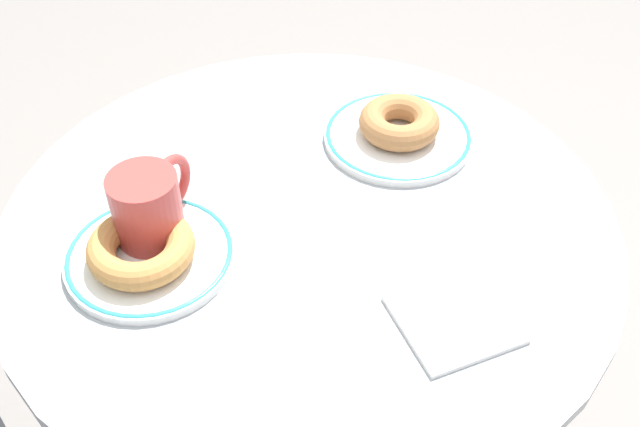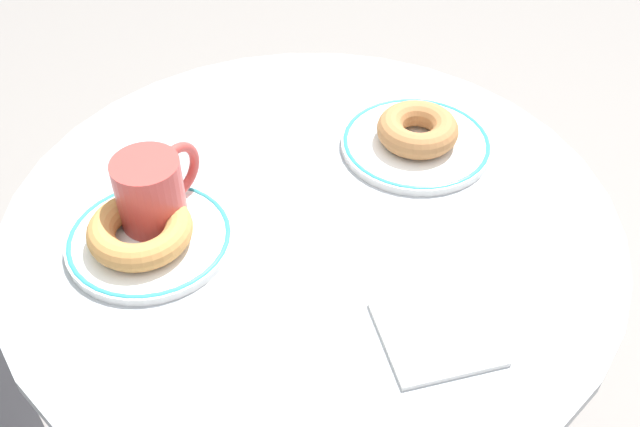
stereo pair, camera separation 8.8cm
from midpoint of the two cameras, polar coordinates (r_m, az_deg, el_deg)
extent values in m
cylinder|color=#999EA3|center=(0.92, 2.04, -0.72)|extent=(0.75, 0.75, 0.02)
cylinder|color=#999EA3|center=(1.19, 1.62, -13.04)|extent=(0.06, 0.06, 0.69)
cylinder|color=white|center=(0.89, -9.99, -2.09)|extent=(0.19, 0.19, 0.01)
torus|color=teal|center=(0.89, -10.01, -1.94)|extent=(0.19, 0.19, 0.01)
cylinder|color=white|center=(1.02, 9.70, 5.09)|extent=(0.20, 0.20, 0.01)
torus|color=teal|center=(1.02, 9.72, 5.23)|extent=(0.20, 0.20, 0.01)
torus|color=#BC7F42|center=(0.87, -10.64, -1.37)|extent=(0.17, 0.17, 0.03)
torus|color=#A36B3D|center=(1.01, 9.86, 6.17)|extent=(0.15, 0.15, 0.04)
cube|color=white|center=(0.80, 11.95, -8.97)|extent=(0.14, 0.14, 0.01)
cylinder|color=#B73D38|center=(0.88, -9.91, 1.23)|extent=(0.08, 0.08, 0.10)
torus|color=#B73D38|center=(0.90, -8.02, 3.06)|extent=(0.07, 0.04, 0.07)
camera|label=1|loc=(0.04, -87.13, 2.69)|focal=42.44mm
camera|label=2|loc=(0.04, 92.87, -2.69)|focal=42.44mm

